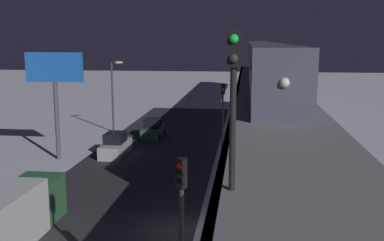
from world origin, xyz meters
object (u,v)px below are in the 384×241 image
Objects in this scene: sedan_silver_2 at (115,146)px; traffic_light_mid at (223,110)px; box_truck at (13,214)px; traffic_light_near at (181,228)px; traffic_light_far at (232,83)px; rail_signal at (233,83)px; sedan_green at (153,130)px; traffic_light_distant at (236,71)px; commercial_billboard at (55,78)px; subway_train at (261,56)px.

sedan_silver_2 is 9.91m from traffic_light_mid.
box_truck is 1.16× the size of traffic_light_near.
box_truck is 1.16× the size of traffic_light_far.
rail_signal is 5.34m from traffic_light_near.
traffic_light_near is (-7.50, 31.64, 3.41)m from sedan_green.
traffic_light_far is at bearing -111.80° from sedan_silver_2.
rail_signal is at bearing 91.24° from traffic_light_distant.
traffic_light_mid is 13.97m from commercial_billboard.
rail_signal reaches higher than sedan_green.
box_truck is at bearing 76.76° from traffic_light_far.
traffic_light_near is 23.76m from traffic_light_mid.
rail_signal is 0.62× the size of traffic_light_near.
box_truck is 41.59m from traffic_light_far.
commercial_billboard is at bearing 51.99° from subway_train.
traffic_light_distant is (0.00, -23.76, 0.00)m from traffic_light_far.
rail_signal reaches higher than traffic_light_near.
traffic_light_near is 1.00× the size of traffic_light_distant.
subway_train is 18.05× the size of sedan_green.
commercial_billboard reaches higher than traffic_light_mid.
sedan_green is 0.64× the size of traffic_light_distant.
subway_train is 40.02m from box_truck.
traffic_light_near reaches higher than box_truck.
commercial_billboard is at bearing 74.42° from traffic_light_distant.
traffic_light_mid reaches higher than box_truck.
sedan_green is at bearing 79.29° from traffic_light_distant.
sedan_silver_2 is 26.21m from traffic_light_near.
traffic_light_near is (-9.50, 7.13, 2.85)m from box_truck.
traffic_light_mid and traffic_light_far have the same top height.
rail_signal is at bearing 91.83° from traffic_light_far.
rail_signal is 0.97× the size of sedan_green.
traffic_light_mid is at bearing 176.89° from sedan_silver_2.
box_truck is at bearing 60.26° from traffic_light_mid.
rail_signal reaches higher than sedan_silver_2.
subway_train is at bearing -94.61° from traffic_light_near.
traffic_light_near is at bearing 121.43° from commercial_billboard.
traffic_light_near is 1.00× the size of traffic_light_mid.
rail_signal is 16.22m from box_truck.
sedan_silver_2 is 7.68m from commercial_billboard.
traffic_light_mid is at bearing -174.03° from commercial_billboard.
commercial_billboard is at bearing -58.57° from traffic_light_near.
traffic_light_far reaches higher than box_truck.
rail_signal is 73.45m from traffic_light_distant.
traffic_light_mid is (1.58, -25.76, -4.69)m from rail_signal.
sedan_green is 12.68m from commercial_billboard.
traffic_light_near is at bearing -51.62° from rail_signal.
sedan_silver_2 is at bearing -90.67° from box_truck.
traffic_light_far is at bearing 90.00° from traffic_light_distant.
subway_train is at bearing -109.35° from box_truck.
subway_train is at bearing 97.58° from traffic_light_distant.
sedan_green is at bearing 64.73° from traffic_light_far.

